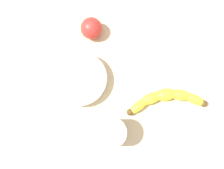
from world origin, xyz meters
TOP-DOWN VIEW (x-y plane):
  - wooden_tabletop at (0.00, 0.00)cm, footprint 120.00×120.00cm
  - banana at (-4.22, -11.47)cm, footprint 7.50×24.41cm
  - smoothie_glass at (-12.81, 6.20)cm, footprint 8.22×8.22cm
  - ceramic_bowl at (4.47, 14.36)cm, footprint 17.21×17.21cm
  - apple_fruit at (20.42, 9.22)cm, footprint 6.95×6.95cm

SIDE VIEW (x-z plane):
  - wooden_tabletop at x=0.00cm, z-range 0.00..3.00cm
  - banana at x=-4.22cm, z-range 3.00..6.81cm
  - ceramic_bowl at x=4.47cm, z-range 3.41..7.47cm
  - apple_fruit at x=20.42cm, z-range 3.00..9.95cm
  - smoothie_glass at x=-12.81cm, z-range 2.64..12.15cm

